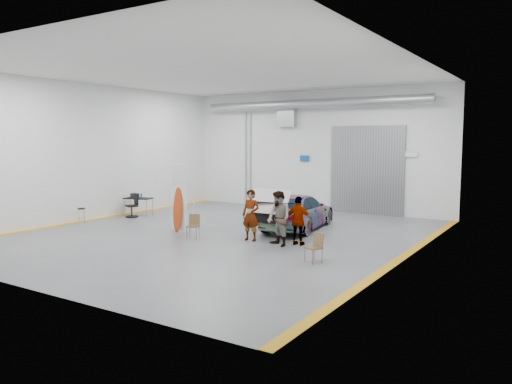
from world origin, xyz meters
The scene contains 13 objects.
ground centered at (0.00, 0.00, 0.00)m, with size 16.00×16.00×0.00m, color #56585D.
room_shell centered at (0.24, 2.22, 4.08)m, with size 14.02×16.18×6.01m.
sedan_car centered at (1.86, 2.65, 0.69)m, with size 1.95×4.78×1.39m, color white.
person_a centered at (1.59, -0.34, 0.91)m, with size 0.66×0.43×1.81m, color #8B5D4B.
person_b centered at (2.87, -0.58, 0.93)m, with size 0.91×0.70×1.86m, color slate.
person_c centered at (3.37, -0.11, 0.83)m, with size 0.97×0.40×1.67m, color #9E6734.
surfboard_display centered at (-1.61, -0.49, 1.15)m, with size 0.80×0.25×2.84m.
folding_chair_near centered at (-0.38, -1.12, 0.27)m, with size 0.53×0.56×0.86m.
folding_chair_far centered at (4.86, -2.04, 0.27)m, with size 0.54×0.57×0.86m.
shop_stool centered at (-6.46, -1.15, 0.33)m, with size 0.34×0.34×0.66m.
work_table centered at (-6.22, 1.85, 0.82)m, with size 1.43×0.98×1.06m.
office_chair centered at (-5.92, 1.27, 0.47)m, with size 0.62×0.65×1.06m.
trunk_lid centered at (1.86, 0.51, 1.41)m, with size 1.62×0.98×0.04m, color silver.
Camera 1 is at (11.03, -14.87, 3.55)m, focal length 35.00 mm.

